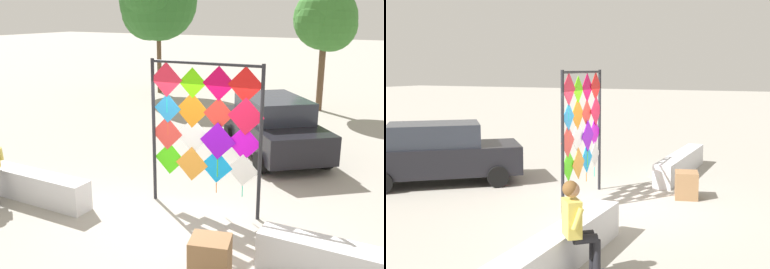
# 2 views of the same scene
# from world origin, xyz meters

# --- Properties ---
(ground) EXTENTS (120.00, 120.00, 0.00)m
(ground) POSITION_xyz_m (0.00, 0.00, 0.00)
(ground) COLOR #9E998E
(plaza_ledge_left) EXTENTS (3.98, 0.47, 0.61)m
(plaza_ledge_left) POSITION_xyz_m (-3.80, -0.58, 0.31)
(plaza_ledge_left) COLOR silver
(plaza_ledge_left) RESTS_ON ground
(kite_display_rack) EXTENTS (2.35, 0.19, 2.95)m
(kite_display_rack) POSITION_xyz_m (0.12, 0.78, 1.73)
(kite_display_rack) COLOR #232328
(kite_display_rack) RESTS_ON ground
(parked_car) EXTENTS (3.95, 4.24, 1.58)m
(parked_car) POSITION_xyz_m (0.13, 4.90, 0.80)
(parked_car) COLOR black
(parked_car) RESTS_ON ground
(cardboard_box_large) EXTENTS (0.71, 0.65, 0.62)m
(cardboard_box_large) POSITION_xyz_m (1.30, -1.31, 0.31)
(cardboard_box_large) COLOR olive
(cardboard_box_large) RESTS_ON ground
(tree_palm_like) EXTENTS (3.76, 3.96, 6.10)m
(tree_palm_like) POSITION_xyz_m (-7.95, 11.45, 4.24)
(tree_palm_like) COLOR brown
(tree_palm_like) RESTS_ON ground
(tree_broadleaf) EXTENTS (2.46, 2.48, 4.77)m
(tree_broadleaf) POSITION_xyz_m (-0.11, 11.11, 3.45)
(tree_broadleaf) COLOR brown
(tree_broadleaf) RESTS_ON ground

